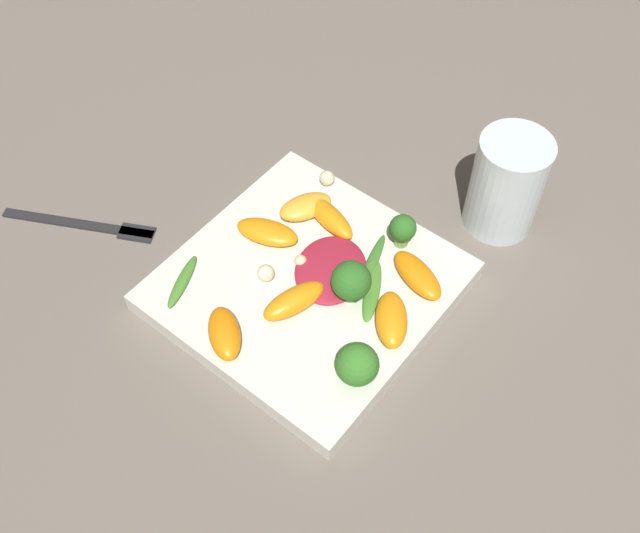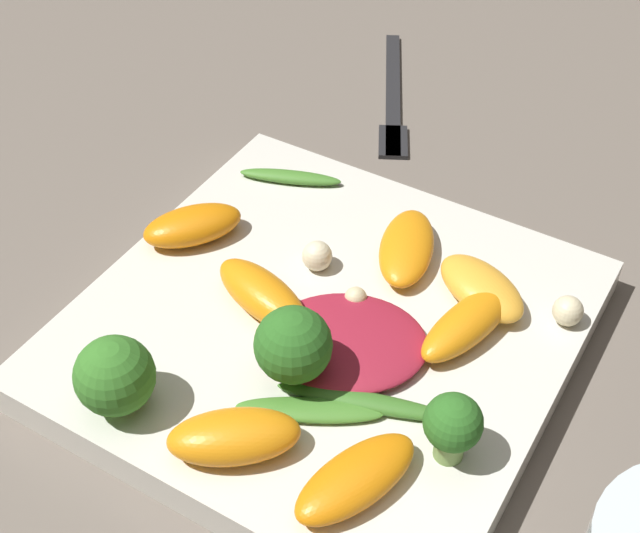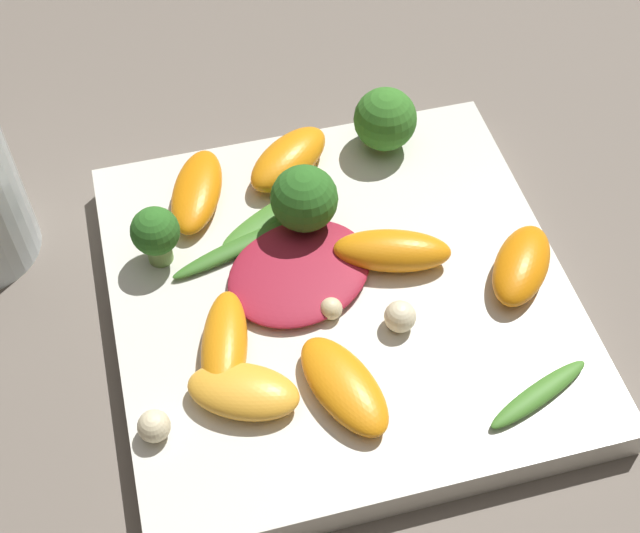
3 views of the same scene
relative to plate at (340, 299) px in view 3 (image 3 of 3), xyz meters
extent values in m
plane|color=#6B6056|center=(0.00, 0.00, -0.01)|extent=(2.40, 2.40, 0.00)
cube|color=silver|center=(0.00, 0.00, 0.00)|extent=(0.26, 0.26, 0.02)
ellipsoid|color=maroon|center=(-0.01, -0.02, 0.02)|extent=(0.10, 0.11, 0.01)
ellipsoid|color=orange|center=(-0.09, -0.07, 0.02)|extent=(0.07, 0.05, 0.02)
ellipsoid|color=orange|center=(0.07, -0.02, 0.02)|extent=(0.07, 0.05, 0.02)
ellipsoid|color=orange|center=(-0.10, -0.01, 0.02)|extent=(0.06, 0.07, 0.02)
ellipsoid|color=orange|center=(0.02, 0.10, 0.02)|extent=(0.07, 0.06, 0.02)
ellipsoid|color=#FCAD33|center=(0.06, -0.07, 0.02)|extent=(0.05, 0.07, 0.02)
ellipsoid|color=orange|center=(-0.01, 0.03, 0.02)|extent=(0.05, 0.07, 0.02)
ellipsoid|color=orange|center=(0.03, -0.07, 0.02)|extent=(0.08, 0.04, 0.02)
cylinder|color=#84AD5B|center=(-0.10, 0.06, 0.02)|extent=(0.01, 0.01, 0.01)
sphere|color=#387A28|center=(-0.10, 0.06, 0.03)|extent=(0.04, 0.04, 0.04)
cylinder|color=#84AD5B|center=(-0.05, -0.01, 0.02)|extent=(0.01, 0.01, 0.02)
sphere|color=#2D6B23|center=(-0.05, -0.01, 0.04)|extent=(0.04, 0.04, 0.04)
cylinder|color=#7A9E51|center=(-0.05, -0.10, 0.02)|extent=(0.01, 0.01, 0.02)
sphere|color=#2D6B23|center=(-0.05, -0.10, 0.04)|extent=(0.03, 0.03, 0.03)
ellipsoid|color=#47842D|center=(0.09, 0.08, 0.01)|extent=(0.04, 0.07, 0.01)
ellipsoid|color=#47842D|center=(-0.06, -0.03, 0.01)|extent=(0.05, 0.07, 0.01)
ellipsoid|color=#3D7528|center=(-0.04, -0.05, 0.01)|extent=(0.04, 0.09, 0.01)
sphere|color=beige|center=(0.02, -0.01, 0.02)|extent=(0.01, 0.01, 0.01)
sphere|color=beige|center=(0.03, 0.02, 0.02)|extent=(0.02, 0.02, 0.02)
sphere|color=beige|center=(0.07, -0.12, 0.02)|extent=(0.02, 0.02, 0.02)
camera|label=1|loc=(-0.28, 0.33, 0.62)|focal=42.00mm
camera|label=2|loc=(-0.29, -0.17, 0.37)|focal=50.00mm
camera|label=3|loc=(0.29, -0.09, 0.42)|focal=50.00mm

